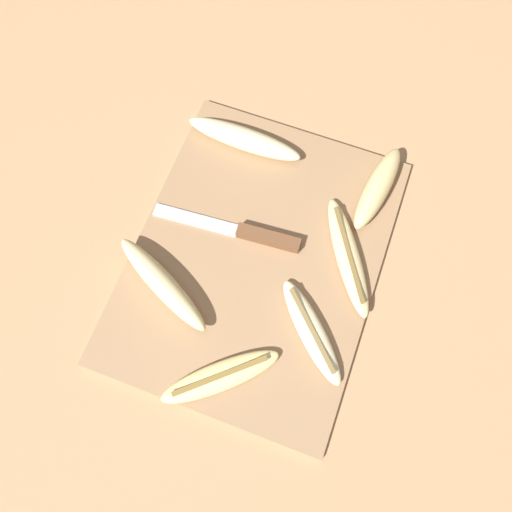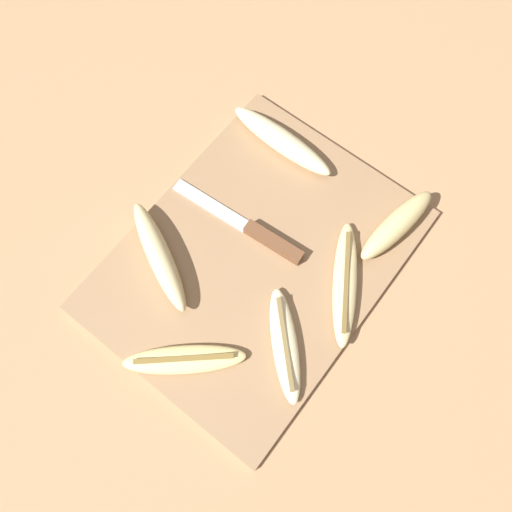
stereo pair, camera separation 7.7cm
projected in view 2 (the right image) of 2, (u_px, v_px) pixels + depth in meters
The scene contains 9 objects.
ground_plane at pixel (256, 261), 0.79m from camera, with size 4.00×4.00×0.00m, color tan.
cutting_board at pixel (256, 259), 0.79m from camera, with size 0.49×0.38×0.01m.
knife at pixel (261, 235), 0.79m from camera, with size 0.04×0.24×0.02m.
banana_pale_long at pixel (285, 344), 0.73m from camera, with size 0.15×0.15×0.02m.
banana_golden_short at pixel (184, 360), 0.72m from camera, with size 0.15×0.16×0.02m.
banana_mellow_near at pixel (345, 283), 0.76m from camera, with size 0.19×0.14×0.02m.
banana_ripe_center at pixel (159, 256), 0.76m from camera, with size 0.12×0.19×0.04m.
banana_cream_curved at pixel (282, 141), 0.83m from camera, with size 0.04×0.20×0.03m.
banana_spotted_left at pixel (397, 225), 0.78m from camera, with size 0.17×0.06×0.04m.
Camera 2 is at (-0.20, -0.16, 0.75)m, focal length 35.00 mm.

